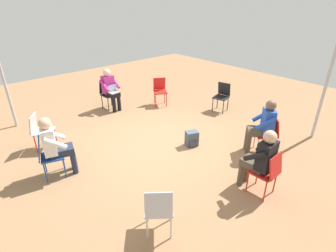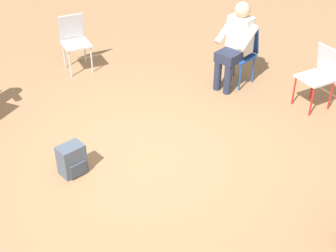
{
  "view_description": "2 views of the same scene",
  "coord_description": "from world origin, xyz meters",
  "px_view_note": "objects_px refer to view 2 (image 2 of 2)",
  "views": [
    {
      "loc": [
        -4.19,
        3.49,
        3.18
      ],
      "look_at": [
        -0.35,
        0.06,
        0.59
      ],
      "focal_mm": 28.0,
      "sensor_mm": 36.0,
      "label": 1
    },
    {
      "loc": [
        2.12,
        -3.72,
        3.34
      ],
      "look_at": [
        0.35,
        0.04,
        0.58
      ],
      "focal_mm": 50.0,
      "sensor_mm": 36.0,
      "label": 2
    }
  ],
  "objects_px": {
    "chair_north": "(242,51)",
    "chair_northeast": "(320,73)",
    "chair_northwest": "(74,39)",
    "backpack_near_laptop_user": "(72,161)",
    "person_in_white": "(236,41)"
  },
  "relations": [
    {
      "from": "backpack_near_laptop_user",
      "to": "chair_northwest",
      "type": "bearing_deg",
      "value": 123.25
    },
    {
      "from": "chair_northwest",
      "to": "backpack_near_laptop_user",
      "type": "bearing_deg",
      "value": 72.43
    },
    {
      "from": "backpack_near_laptop_user",
      "to": "chair_northeast",
      "type": "bearing_deg",
      "value": 50.66
    },
    {
      "from": "person_in_white",
      "to": "chair_northwest",
      "type": "bearing_deg",
      "value": 29.18
    },
    {
      "from": "chair_north",
      "to": "chair_northeast",
      "type": "xyz_separation_m",
      "value": [
        1.16,
        -0.24,
        0.0
      ]
    },
    {
      "from": "chair_north",
      "to": "chair_northeast",
      "type": "distance_m",
      "value": 1.19
    },
    {
      "from": "chair_northwest",
      "to": "backpack_near_laptop_user",
      "type": "relative_size",
      "value": 2.36
    },
    {
      "from": "chair_northwest",
      "to": "chair_northeast",
      "type": "bearing_deg",
      "value": 136.0
    },
    {
      "from": "person_in_white",
      "to": "backpack_near_laptop_user",
      "type": "bearing_deg",
      "value": 87.77
    },
    {
      "from": "chair_northeast",
      "to": "backpack_near_laptop_user",
      "type": "relative_size",
      "value": 2.36
    },
    {
      "from": "chair_north",
      "to": "chair_northeast",
      "type": "bearing_deg",
      "value": -174.64
    },
    {
      "from": "person_in_white",
      "to": "backpack_near_laptop_user",
      "type": "relative_size",
      "value": 3.44
    },
    {
      "from": "chair_north",
      "to": "chair_northwest",
      "type": "height_order",
      "value": "same"
    },
    {
      "from": "chair_northwest",
      "to": "backpack_near_laptop_user",
      "type": "height_order",
      "value": "chair_northwest"
    },
    {
      "from": "chair_northeast",
      "to": "person_in_white",
      "type": "bearing_deg",
      "value": 31.86
    }
  ]
}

